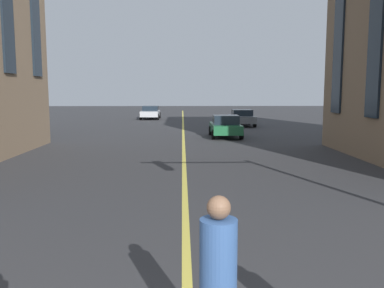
% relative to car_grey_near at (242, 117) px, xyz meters
% --- Properties ---
extents(lane_centre_line, '(80.00, 0.16, 0.01)m').
position_rel_car_grey_near_xyz_m(lane_centre_line, '(-11.95, 4.90, -0.70)').
color(lane_centre_line, '#D8C64C').
rests_on(lane_centre_line, ground_plane).
extents(car_grey_near, '(4.40, 1.95, 1.37)m').
position_rel_car_grey_near_xyz_m(car_grey_near, '(0.00, 0.00, 0.00)').
color(car_grey_near, slate).
rests_on(car_grey_near, ground_plane).
extents(car_silver_parked_b, '(4.40, 1.95, 1.37)m').
position_rel_car_grey_near_xyz_m(car_silver_parked_b, '(8.89, 8.30, 0.00)').
color(car_silver_parked_b, '#B7BABF').
rests_on(car_silver_parked_b, ground_plane).
extents(car_green_trailing, '(3.90, 1.89, 1.40)m').
position_rel_car_grey_near_xyz_m(car_green_trailing, '(-8.67, 2.26, -0.00)').
color(car_green_trailing, '#1E6038').
rests_on(car_green_trailing, ground_plane).
extents(pedestrian_companion, '(0.38, 0.38, 1.85)m').
position_rel_car_grey_near_xyz_m(pedestrian_companion, '(-30.52, 4.61, 0.23)').
color(pedestrian_companion, '#997F4C').
rests_on(pedestrian_companion, ground_plane).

